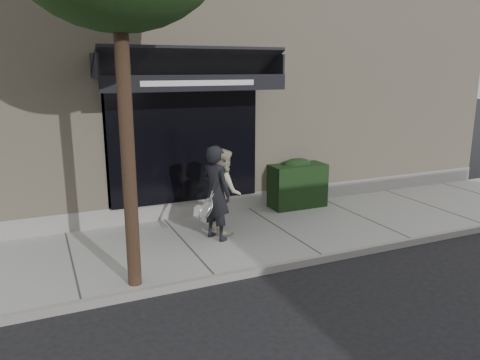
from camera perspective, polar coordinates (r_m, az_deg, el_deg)
name	(u,v)px	position (r m, az deg, el deg)	size (l,w,h in m)	color
ground	(280,234)	(9.58, 4.92, -6.57)	(80.00, 80.00, 0.00)	black
sidewalk	(280,231)	(9.56, 4.93, -6.23)	(20.00, 3.00, 0.12)	#9E9E99
curb	(323,258)	(8.33, 10.13, -9.39)	(20.00, 0.10, 0.14)	gray
building_facade	(198,87)	(13.56, -5.19, 11.17)	(14.30, 8.04, 5.64)	#C0B092
hedge	(296,184)	(10.96, 6.89, -0.44)	(1.30, 0.70, 1.14)	black
pedestrian_front	(216,193)	(8.71, -2.96, -1.60)	(0.79, 0.93, 1.79)	black
pedestrian_back	(224,190)	(9.15, -1.99, -1.28)	(0.74, 0.89, 1.65)	beige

